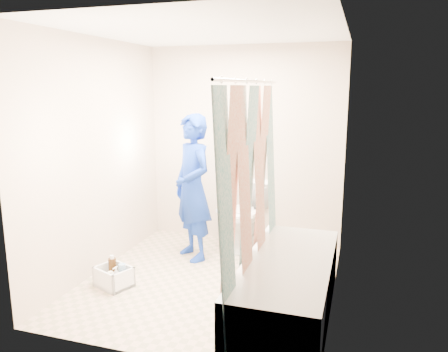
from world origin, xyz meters
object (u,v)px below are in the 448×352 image
(cleaning_caddy, at_px, (114,278))
(bathtub, at_px, (287,286))
(toilet, at_px, (243,214))
(plumber, at_px, (193,188))

(cleaning_caddy, bearing_deg, bathtub, 20.75)
(toilet, height_order, cleaning_caddy, toilet)
(toilet, xyz_separation_m, cleaning_caddy, (-0.90, -1.45, -0.31))
(bathtub, relative_size, plumber, 1.08)
(bathtub, distance_m, plumber, 1.66)
(plumber, height_order, cleaning_caddy, plumber)
(bathtub, xyz_separation_m, plumber, (-1.23, 0.98, 0.55))
(cleaning_caddy, bearing_deg, toilet, 80.31)
(toilet, bearing_deg, plumber, -118.26)
(bathtub, distance_m, toilet, 1.69)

